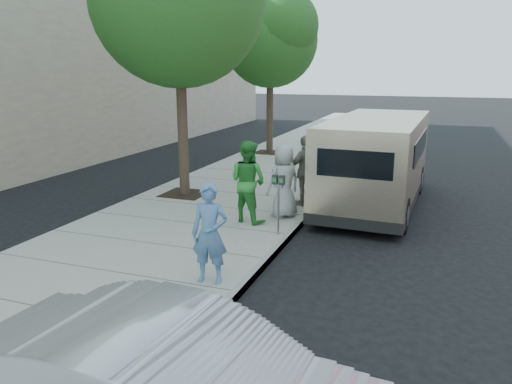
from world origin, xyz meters
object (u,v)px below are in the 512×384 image
(person_gray_shirt, at_px, (284,181))
(parking_meter, at_px, (278,192))
(van, at_px, (377,160))
(person_officer, at_px, (210,234))
(person_green_shirt, at_px, (248,181))
(person_striped_polo, at_px, (306,171))
(tree_far, at_px, (271,35))

(person_gray_shirt, bearing_deg, parking_meter, 52.04)
(van, distance_m, person_officer, 6.64)
(person_green_shirt, distance_m, person_striped_polo, 2.04)
(person_gray_shirt, height_order, person_striped_polo, person_striped_polo)
(tree_far, relative_size, person_officer, 3.87)
(tree_far, bearing_deg, person_green_shirt, -74.78)
(van, height_order, person_gray_shirt, van)
(person_striped_polo, bearing_deg, parking_meter, 39.98)
(van, distance_m, person_gray_shirt, 2.99)
(person_gray_shirt, xyz_separation_m, person_striped_polo, (0.23, 1.21, 0.04))
(tree_far, relative_size, van, 1.01)
(tree_far, distance_m, person_green_shirt, 10.45)
(van, bearing_deg, parking_meter, -111.12)
(person_green_shirt, bearing_deg, tree_far, -56.91)
(tree_far, relative_size, person_gray_shirt, 3.75)
(tree_far, distance_m, person_officer, 13.74)
(tree_far, xyz_separation_m, person_striped_polo, (3.45, -7.56, -3.83))
(parking_meter, relative_size, van, 0.20)
(tree_far, bearing_deg, person_officer, -76.05)
(person_striped_polo, bearing_deg, person_officer, 35.80)
(tree_far, relative_size, person_striped_polo, 3.58)
(van, height_order, person_officer, van)
(parking_meter, height_order, person_green_shirt, person_green_shirt)
(parking_meter, height_order, person_officer, person_officer)
(parking_meter, xyz_separation_m, van, (1.59, 3.65, 0.16))
(person_officer, distance_m, person_green_shirt, 3.44)
(tree_far, height_order, parking_meter, tree_far)
(person_striped_polo, bearing_deg, tree_far, -116.61)
(person_green_shirt, relative_size, person_striped_polo, 1.05)
(parking_meter, height_order, van, van)
(van, bearing_deg, person_gray_shirt, -126.24)
(parking_meter, height_order, person_striped_polo, person_striped_polo)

